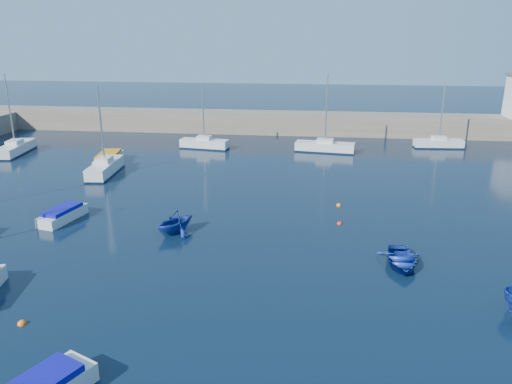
# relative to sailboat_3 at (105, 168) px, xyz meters

# --- Properties ---
(ground) EXTENTS (220.00, 220.00, 0.00)m
(ground) POSITION_rel_sailboat_3_xyz_m (18.13, -23.77, -0.65)
(ground) COLOR black
(ground) RESTS_ON ground
(back_wall) EXTENTS (96.00, 4.50, 2.60)m
(back_wall) POSITION_rel_sailboat_3_xyz_m (18.13, 22.23, 0.65)
(back_wall) COLOR #776B5B
(back_wall) RESTS_ON ground
(sailboat_3) EXTENTS (2.14, 6.27, 8.25)m
(sailboat_3) POSITION_rel_sailboat_3_xyz_m (0.00, 0.00, 0.00)
(sailboat_3) COLOR silver
(sailboat_3) RESTS_ON ground
(sailboat_4) EXTENTS (2.57, 6.70, 8.60)m
(sailboat_4) POSITION_rel_sailboat_3_xyz_m (-13.10, 6.76, -0.04)
(sailboat_4) COLOR silver
(sailboat_4) RESTS_ON ground
(sailboat_5) EXTENTS (5.66, 2.31, 7.36)m
(sailboat_5) POSITION_rel_sailboat_3_xyz_m (6.90, 11.71, -0.06)
(sailboat_5) COLOR silver
(sailboat_5) RESTS_ON ground
(sailboat_6) EXTENTS (6.69, 2.69, 8.51)m
(sailboat_6) POSITION_rel_sailboat_3_xyz_m (20.58, 11.75, -0.07)
(sailboat_6) COLOR silver
(sailboat_6) RESTS_ON ground
(sailboat_7) EXTENTS (5.56, 1.92, 7.24)m
(sailboat_7) POSITION_rel_sailboat_3_xyz_m (33.61, 15.28, -0.11)
(sailboat_7) COLOR silver
(sailboat_7) RESTS_ON ground
(motorboat_1) EXTENTS (2.14, 4.13, 0.96)m
(motorboat_1) POSITION_rel_sailboat_3_xyz_m (1.84, -11.83, -0.20)
(motorboat_1) COLOR silver
(motorboat_1) RESTS_ON ground
(motorboat_2) EXTENTS (2.66, 5.57, 1.10)m
(motorboat_2) POSITION_rel_sailboat_3_xyz_m (-1.27, 3.91, -0.13)
(motorboat_2) COLOR silver
(motorboat_2) RESTS_ON ground
(dinghy_center) EXTENTS (2.62, 3.64, 0.75)m
(dinghy_center) POSITION_rel_sailboat_3_xyz_m (24.59, -16.34, -0.28)
(dinghy_center) COLOR navy
(dinghy_center) RESTS_ON ground
(dinghy_left) EXTENTS (3.89, 3.99, 1.60)m
(dinghy_left) POSITION_rel_sailboat_3_xyz_m (10.39, -13.11, 0.15)
(dinghy_left) COLOR navy
(dinghy_left) RESTS_ON ground
(buoy_0) EXTENTS (0.40, 0.40, 0.40)m
(buoy_0) POSITION_rel_sailboat_3_xyz_m (6.34, -24.60, -0.65)
(buoy_0) COLOR orange
(buoy_0) RESTS_ON ground
(buoy_1) EXTENTS (0.37, 0.37, 0.37)m
(buoy_1) POSITION_rel_sailboat_3_xyz_m (21.37, -10.22, -0.65)
(buoy_1) COLOR red
(buoy_1) RESTS_ON ground
(buoy_3) EXTENTS (0.40, 0.40, 0.40)m
(buoy_3) POSITION_rel_sailboat_3_xyz_m (21.46, -6.36, -0.65)
(buoy_3) COLOR orange
(buoy_3) RESTS_ON ground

